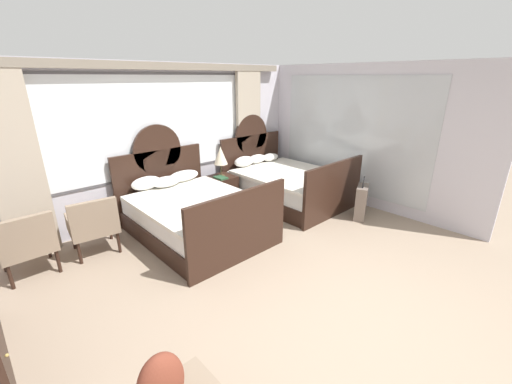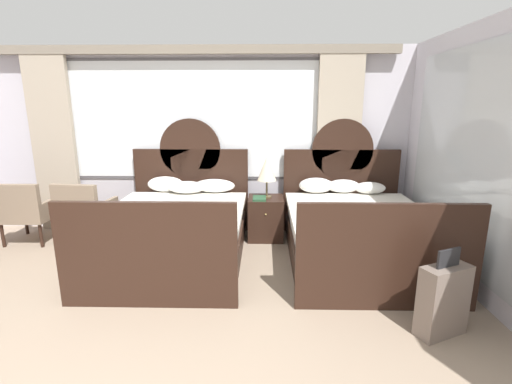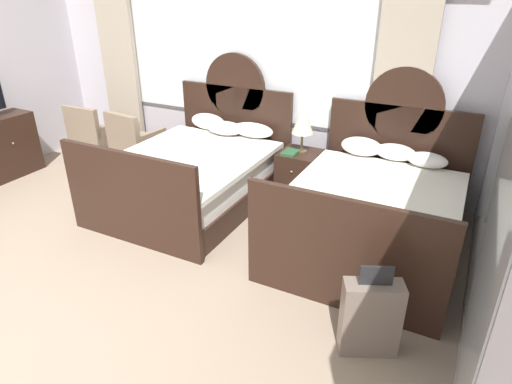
{
  "view_description": "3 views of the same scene",
  "coord_description": "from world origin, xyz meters",
  "px_view_note": "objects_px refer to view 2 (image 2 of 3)",
  "views": [
    {
      "loc": [
        -2.58,
        -1.35,
        2.45
      ],
      "look_at": [
        0.79,
        2.25,
        0.67
      ],
      "focal_mm": 22.46,
      "sensor_mm": 36.0,
      "label": 1
    },
    {
      "loc": [
        1.02,
        -1.48,
        1.9
      ],
      "look_at": [
        0.93,
        2.54,
        0.92
      ],
      "focal_mm": 25.67,
      "sensor_mm": 36.0,
      "label": 2
    },
    {
      "loc": [
        2.89,
        -1.32,
        2.55
      ],
      "look_at": [
        1.2,
        2.0,
        0.74
      ],
      "focal_mm": 30.79,
      "sensor_mm": 36.0,
      "label": 3
    }
  ],
  "objects_px": {
    "bed_near_window": "(177,229)",
    "suitcase_on_floor": "(443,300)",
    "bed_near_mirror": "(356,231)",
    "armchair_by_window_centre": "(27,210)",
    "nightstand_between_beds": "(266,218)",
    "book_on_nightstand": "(259,198)",
    "armchair_by_window_left": "(85,210)",
    "table_lamp_on_nightstand": "(267,169)"
  },
  "relations": [
    {
      "from": "bed_near_mirror",
      "to": "book_on_nightstand",
      "type": "bearing_deg",
      "value": 152.86
    },
    {
      "from": "bed_near_window",
      "to": "armchair_by_window_left",
      "type": "distance_m",
      "value": 1.45
    },
    {
      "from": "bed_near_mirror",
      "to": "armchair_by_window_left",
      "type": "distance_m",
      "value": 3.63
    },
    {
      "from": "table_lamp_on_nightstand",
      "to": "armchair_by_window_left",
      "type": "height_order",
      "value": "table_lamp_on_nightstand"
    },
    {
      "from": "bed_near_window",
      "to": "bed_near_mirror",
      "type": "relative_size",
      "value": 1.0
    },
    {
      "from": "nightstand_between_beds",
      "to": "suitcase_on_floor",
      "type": "xyz_separation_m",
      "value": [
        1.46,
        -2.24,
        0.01
      ]
    },
    {
      "from": "table_lamp_on_nightstand",
      "to": "armchair_by_window_left",
      "type": "xyz_separation_m",
      "value": [
        -2.5,
        -0.26,
        -0.54
      ]
    },
    {
      "from": "suitcase_on_floor",
      "to": "nightstand_between_beds",
      "type": "bearing_deg",
      "value": 123.18
    },
    {
      "from": "nightstand_between_beds",
      "to": "table_lamp_on_nightstand",
      "type": "height_order",
      "value": "table_lamp_on_nightstand"
    },
    {
      "from": "armchair_by_window_left",
      "to": "armchair_by_window_centre",
      "type": "height_order",
      "value": "same"
    },
    {
      "from": "book_on_nightstand",
      "to": "nightstand_between_beds",
      "type": "bearing_deg",
      "value": 48.37
    },
    {
      "from": "nightstand_between_beds",
      "to": "book_on_nightstand",
      "type": "distance_m",
      "value": 0.34
    },
    {
      "from": "bed_near_window",
      "to": "nightstand_between_beds",
      "type": "bearing_deg",
      "value": 32.43
    },
    {
      "from": "bed_near_window",
      "to": "suitcase_on_floor",
      "type": "distance_m",
      "value": 2.99
    },
    {
      "from": "bed_near_window",
      "to": "bed_near_mirror",
      "type": "xyz_separation_m",
      "value": [
        2.22,
        -0.01,
        -0.0
      ]
    },
    {
      "from": "armchair_by_window_left",
      "to": "armchair_by_window_centre",
      "type": "bearing_deg",
      "value": -179.96
    },
    {
      "from": "table_lamp_on_nightstand",
      "to": "armchair_by_window_centre",
      "type": "relative_size",
      "value": 0.68
    },
    {
      "from": "nightstand_between_beds",
      "to": "armchair_by_window_left",
      "type": "distance_m",
      "value": 2.5
    },
    {
      "from": "table_lamp_on_nightstand",
      "to": "book_on_nightstand",
      "type": "xyz_separation_m",
      "value": [
        -0.1,
        -0.11,
        -0.4
      ]
    },
    {
      "from": "table_lamp_on_nightstand",
      "to": "nightstand_between_beds",
      "type": "bearing_deg",
      "value": -131.6
    },
    {
      "from": "bed_near_window",
      "to": "armchair_by_window_left",
      "type": "height_order",
      "value": "bed_near_window"
    },
    {
      "from": "table_lamp_on_nightstand",
      "to": "suitcase_on_floor",
      "type": "relative_size",
      "value": 0.78
    },
    {
      "from": "bed_near_mirror",
      "to": "nightstand_between_beds",
      "type": "distance_m",
      "value": 1.32
    },
    {
      "from": "bed_near_window",
      "to": "suitcase_on_floor",
      "type": "height_order",
      "value": "bed_near_window"
    },
    {
      "from": "bed_near_window",
      "to": "nightstand_between_beds",
      "type": "distance_m",
      "value": 1.32
    },
    {
      "from": "bed_near_mirror",
      "to": "table_lamp_on_nightstand",
      "type": "bearing_deg",
      "value": 146.46
    },
    {
      "from": "bed_near_mirror",
      "to": "book_on_nightstand",
      "type": "relative_size",
      "value": 8.71
    },
    {
      "from": "bed_near_window",
      "to": "armchair_by_window_centre",
      "type": "height_order",
      "value": "bed_near_window"
    },
    {
      "from": "bed_near_mirror",
      "to": "armchair_by_window_centre",
      "type": "bearing_deg",
      "value": 173.94
    },
    {
      "from": "suitcase_on_floor",
      "to": "armchair_by_window_centre",
      "type": "bearing_deg",
      "value": 157.27
    },
    {
      "from": "bed_near_mirror",
      "to": "armchair_by_window_centre",
      "type": "relative_size",
      "value": 2.59
    },
    {
      "from": "book_on_nightstand",
      "to": "armchair_by_window_left",
      "type": "distance_m",
      "value": 2.41
    },
    {
      "from": "bed_near_mirror",
      "to": "nightstand_between_beds",
      "type": "relative_size",
      "value": 3.77
    },
    {
      "from": "book_on_nightstand",
      "to": "suitcase_on_floor",
      "type": "distance_m",
      "value": 2.66
    },
    {
      "from": "nightstand_between_beds",
      "to": "suitcase_on_floor",
      "type": "relative_size",
      "value": 0.79
    },
    {
      "from": "nightstand_between_beds",
      "to": "table_lamp_on_nightstand",
      "type": "relative_size",
      "value": 1.01
    },
    {
      "from": "nightstand_between_beds",
      "to": "suitcase_on_floor",
      "type": "bearing_deg",
      "value": -56.82
    },
    {
      "from": "bed_near_window",
      "to": "table_lamp_on_nightstand",
      "type": "distance_m",
      "value": 1.48
    },
    {
      "from": "nightstand_between_beds",
      "to": "book_on_nightstand",
      "type": "relative_size",
      "value": 2.31
    },
    {
      "from": "table_lamp_on_nightstand",
      "to": "armchair_by_window_centre",
      "type": "height_order",
      "value": "table_lamp_on_nightstand"
    },
    {
      "from": "armchair_by_window_centre",
      "to": "bed_near_mirror",
      "type": "bearing_deg",
      "value": -6.06
    },
    {
      "from": "book_on_nightstand",
      "to": "armchair_by_window_centre",
      "type": "relative_size",
      "value": 0.3
    }
  ]
}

